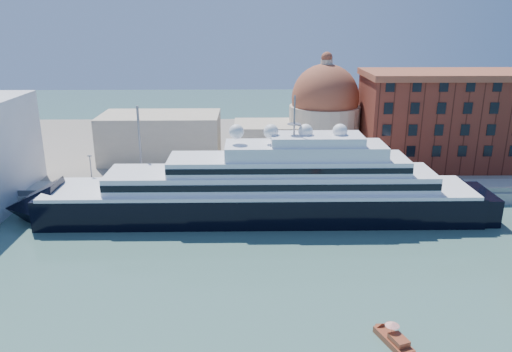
{
  "coord_description": "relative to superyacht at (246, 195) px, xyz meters",
  "views": [
    {
      "loc": [
        2.35,
        -67.67,
        38.03
      ],
      "look_at": [
        3.82,
        18.0,
        10.28
      ],
      "focal_mm": 35.0,
      "sensor_mm": 36.0,
      "label": 1
    }
  ],
  "objects": [
    {
      "name": "ground",
      "position": [
        -1.99,
        -23.0,
        -4.86
      ],
      "size": [
        400.0,
        400.0,
        0.0
      ],
      "primitive_type": "plane",
      "color": "#355B54",
      "rests_on": "ground"
    },
    {
      "name": "quay",
      "position": [
        -1.99,
        11.0,
        -3.61
      ],
      "size": [
        180.0,
        10.0,
        2.5
      ],
      "primitive_type": "cube",
      "color": "gray",
      "rests_on": "ground"
    },
    {
      "name": "land",
      "position": [
        -1.99,
        52.0,
        -3.86
      ],
      "size": [
        260.0,
        72.0,
        2.0
      ],
      "primitive_type": "cube",
      "color": "slate",
      "rests_on": "ground"
    },
    {
      "name": "quay_fence",
      "position": [
        -1.99,
        6.5,
        -1.76
      ],
      "size": [
        180.0,
        0.1,
        1.2
      ],
      "primitive_type": "cube",
      "color": "slate",
      "rests_on": "quay"
    },
    {
      "name": "superyacht",
      "position": [
        0.0,
        0.0,
        0.0
      ],
      "size": [
        94.32,
        13.08,
        28.19
      ],
      "color": "black",
      "rests_on": "ground"
    },
    {
      "name": "water_taxi",
      "position": [
        17.94,
        -39.84,
        -4.19
      ],
      "size": [
        3.83,
        6.24,
        2.81
      ],
      "rotation": [
        0.0,
        0.0,
        0.34
      ],
      "color": "maroon",
      "rests_on": "ground"
    },
    {
      "name": "warehouse",
      "position": [
        50.01,
        29.0,
        8.92
      ],
      "size": [
        43.0,
        19.0,
        23.25
      ],
      "color": "maroon",
      "rests_on": "land"
    },
    {
      "name": "church",
      "position": [
        4.4,
        34.72,
        6.04
      ],
      "size": [
        66.0,
        18.0,
        25.5
      ],
      "color": "beige",
      "rests_on": "land"
    },
    {
      "name": "lamp_posts",
      "position": [
        -14.66,
        9.27,
        4.98
      ],
      "size": [
        120.8,
        2.4,
        18.0
      ],
      "color": "slate",
      "rests_on": "quay"
    }
  ]
}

